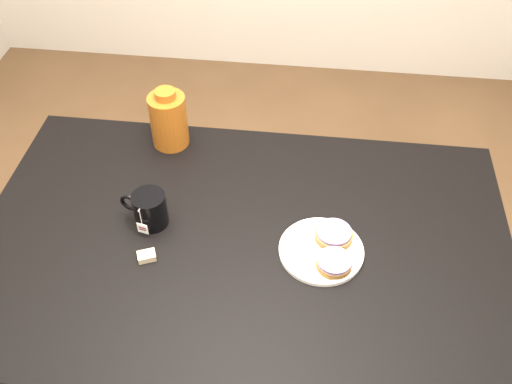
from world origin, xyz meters
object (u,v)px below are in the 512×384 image
plate (321,250)px  teabag_pouch (147,256)px  bagel_front (334,263)px  bagel_package (169,120)px  bagel_back (334,234)px  mug (149,209)px  table (243,260)px

plate → teabag_pouch: (-0.44, -0.07, 0.00)m
bagel_front → bagel_package: (-0.51, 0.43, 0.06)m
bagel_back → mug: mug is taller
mug → bagel_package: (-0.02, 0.33, 0.04)m
mug → bagel_back: bearing=11.6°
plate → bagel_front: 0.06m
bagel_back → bagel_package: 0.61m
bagel_back → bagel_package: bagel_package is taller
teabag_pouch → table: bearing=20.5°
bagel_front → mug: 0.50m
plate → teabag_pouch: teabag_pouch is taller
teabag_pouch → bagel_package: 0.46m
table → teabag_pouch: bearing=-159.5°
table → teabag_pouch: 0.26m
table → bagel_package: (-0.27, 0.37, 0.17)m
bagel_front → bagel_package: 0.67m
bagel_back → teabag_pouch: bearing=-166.2°
table → bagel_package: 0.49m
plate → mug: mug is taller
table → mug: bearing=171.8°
bagel_front → mug: bearing=168.3°
table → plate: 0.23m
bagel_back → bagel_front: same height
bagel_package → bagel_front: bearing=-40.3°
bagel_back → teabag_pouch: (-0.47, -0.11, -0.02)m
mug → teabag_pouch: 0.13m
teabag_pouch → bagel_package: bearing=94.9°
bagel_front → mug: size_ratio=0.77×
teabag_pouch → bagel_front: bearing=2.7°
mug → table: bearing=4.3°
table → plate: (0.21, -0.01, 0.09)m
table → bagel_package: bearing=126.4°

